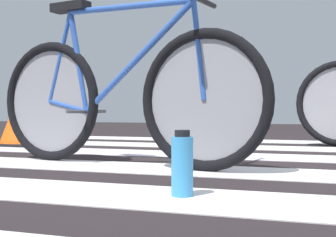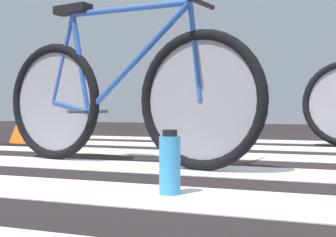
{
  "view_description": "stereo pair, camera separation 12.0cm",
  "coord_description": "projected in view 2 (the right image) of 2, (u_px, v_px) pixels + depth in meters",
  "views": [
    {
      "loc": [
        0.15,
        -2.93,
        0.33
      ],
      "look_at": [
        -0.72,
        -0.32,
        0.28
      ],
      "focal_mm": 50.47,
      "sensor_mm": 36.0,
      "label": 1
    },
    {
      "loc": [
        0.27,
        -2.93,
        0.33
      ],
      "look_at": [
        -0.72,
        -0.32,
        0.28
      ],
      "focal_mm": 50.47,
      "sensor_mm": 36.0,
      "label": 2
    }
  ],
  "objects": [
    {
      "name": "water_bottle",
      "position": [
        170.0,
        164.0,
        1.71
      ],
      "size": [
        0.08,
        0.08,
        0.24
      ],
      "color": "#3B96D8",
      "rests_on": "ground"
    },
    {
      "name": "ground",
      "position": [
        299.0,
        163.0,
        2.84
      ],
      "size": [
        18.0,
        14.0,
        0.02
      ],
      "color": "black"
    },
    {
      "name": "bicycle_1_of_2",
      "position": [
        119.0,
        96.0,
        2.65
      ],
      "size": [
        1.72,
        0.55,
        0.93
      ],
      "rotation": [
        0.0,
        0.0,
        -0.19
      ],
      "color": "black",
      "rests_on": "ground"
    },
    {
      "name": "traffic_cone",
      "position": [
        32.0,
        116.0,
        4.12
      ],
      "size": [
        0.47,
        0.47,
        0.53
      ],
      "color": "black",
      "rests_on": "ground"
    },
    {
      "name": "crosswalk_markings",
      "position": [
        282.0,
        165.0,
        2.63
      ],
      "size": [
        5.42,
        4.24,
        0.0
      ],
      "color": "silver",
      "rests_on": "ground"
    }
  ]
}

